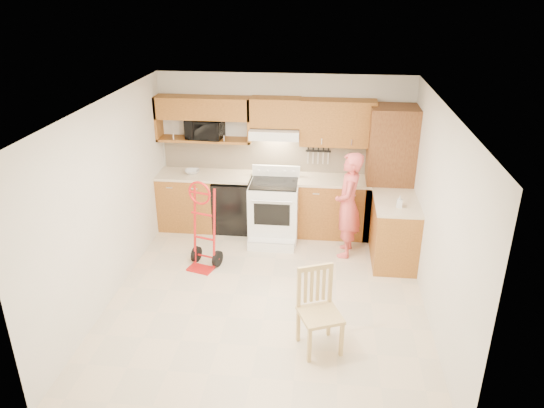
% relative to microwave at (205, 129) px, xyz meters
% --- Properties ---
extents(floor, '(4.00, 4.50, 0.02)m').
position_rel_microwave_xyz_m(floor, '(1.24, -2.08, -1.66)').
color(floor, beige).
rests_on(floor, ground).
extents(ceiling, '(4.00, 4.50, 0.02)m').
position_rel_microwave_xyz_m(ceiling, '(1.24, -2.08, 0.86)').
color(ceiling, white).
rests_on(ceiling, ground).
extents(wall_back, '(4.00, 0.02, 2.50)m').
position_rel_microwave_xyz_m(wall_back, '(1.24, 0.17, -0.40)').
color(wall_back, silver).
rests_on(wall_back, ground).
extents(wall_front, '(4.00, 0.02, 2.50)m').
position_rel_microwave_xyz_m(wall_front, '(1.24, -4.34, -0.40)').
color(wall_front, silver).
rests_on(wall_front, ground).
extents(wall_left, '(0.02, 4.50, 2.50)m').
position_rel_microwave_xyz_m(wall_left, '(-0.77, -2.08, -0.40)').
color(wall_left, silver).
rests_on(wall_left, ground).
extents(wall_right, '(0.02, 4.50, 2.50)m').
position_rel_microwave_xyz_m(wall_right, '(3.25, -2.08, -0.40)').
color(wall_right, silver).
rests_on(wall_right, ground).
extents(backsplash, '(3.92, 0.03, 0.55)m').
position_rel_microwave_xyz_m(backsplash, '(1.24, 0.15, -0.45)').
color(backsplash, beige).
rests_on(backsplash, wall_back).
extents(lower_cab_left, '(0.90, 0.60, 0.90)m').
position_rel_microwave_xyz_m(lower_cab_left, '(-0.31, -0.14, -1.20)').
color(lower_cab_left, '#A96624').
rests_on(lower_cab_left, ground).
extents(dishwasher, '(0.60, 0.60, 0.85)m').
position_rel_microwave_xyz_m(dishwasher, '(0.44, -0.14, -1.22)').
color(dishwasher, black).
rests_on(dishwasher, ground).
extents(lower_cab_right, '(1.14, 0.60, 0.90)m').
position_rel_microwave_xyz_m(lower_cab_right, '(2.07, -0.14, -1.20)').
color(lower_cab_right, '#A96624').
rests_on(lower_cab_right, ground).
extents(countertop_left, '(1.50, 0.63, 0.04)m').
position_rel_microwave_xyz_m(countertop_left, '(-0.01, -0.13, -0.73)').
color(countertop_left, beige).
rests_on(countertop_left, lower_cab_left).
extents(countertop_right, '(1.14, 0.63, 0.04)m').
position_rel_microwave_xyz_m(countertop_right, '(2.07, -0.13, -0.73)').
color(countertop_right, beige).
rests_on(countertop_right, lower_cab_right).
extents(cab_return_right, '(0.60, 1.00, 0.90)m').
position_rel_microwave_xyz_m(cab_return_right, '(2.94, -0.94, -1.20)').
color(cab_return_right, '#A96624').
rests_on(cab_return_right, ground).
extents(countertop_return, '(0.63, 1.00, 0.04)m').
position_rel_microwave_xyz_m(countertop_return, '(2.94, -0.94, -0.73)').
color(countertop_return, beige).
rests_on(countertop_return, cab_return_right).
extents(pantry_tall, '(0.70, 0.60, 2.10)m').
position_rel_microwave_xyz_m(pantry_tall, '(2.89, -0.14, -0.60)').
color(pantry_tall, brown).
rests_on(pantry_tall, ground).
extents(upper_cab_left, '(1.50, 0.33, 0.34)m').
position_rel_microwave_xyz_m(upper_cab_left, '(-0.01, 0.00, 0.33)').
color(upper_cab_left, '#A96624').
rests_on(upper_cab_left, wall_back).
extents(upper_shelf_mw, '(1.50, 0.33, 0.04)m').
position_rel_microwave_xyz_m(upper_shelf_mw, '(-0.01, 0.00, -0.18)').
color(upper_shelf_mw, '#A96624').
rests_on(upper_shelf_mw, wall_back).
extents(upper_cab_center, '(0.76, 0.33, 0.44)m').
position_rel_microwave_xyz_m(upper_cab_center, '(1.12, 0.00, 0.29)').
color(upper_cab_center, '#A96624').
rests_on(upper_cab_center, wall_back).
extents(upper_cab_right, '(1.14, 0.33, 0.70)m').
position_rel_microwave_xyz_m(upper_cab_right, '(2.07, 0.00, 0.15)').
color(upper_cab_right, '#A96624').
rests_on(upper_cab_right, wall_back).
extents(range_hood, '(0.76, 0.46, 0.14)m').
position_rel_microwave_xyz_m(range_hood, '(1.12, -0.06, -0.02)').
color(range_hood, white).
rests_on(range_hood, wall_back).
extents(knife_strip, '(0.40, 0.05, 0.29)m').
position_rel_microwave_xyz_m(knife_strip, '(1.79, 0.12, -0.41)').
color(knife_strip, black).
rests_on(knife_strip, backsplash).
extents(microwave, '(0.59, 0.43, 0.31)m').
position_rel_microwave_xyz_m(microwave, '(0.00, 0.00, 0.00)').
color(microwave, black).
rests_on(microwave, upper_shelf_mw).
extents(range, '(0.76, 0.99, 1.11)m').
position_rel_microwave_xyz_m(range, '(1.14, -0.46, -1.09)').
color(range, white).
rests_on(range, ground).
extents(person, '(0.44, 0.62, 1.59)m').
position_rel_microwave_xyz_m(person, '(2.26, -0.81, -0.85)').
color(person, '#E05656').
rests_on(person, ground).
extents(hand_truck, '(0.57, 0.54, 1.19)m').
position_rel_microwave_xyz_m(hand_truck, '(0.23, -1.43, -1.05)').
color(hand_truck, red).
rests_on(hand_truck, ground).
extents(dining_chair, '(0.57, 0.60, 0.95)m').
position_rel_microwave_xyz_m(dining_chair, '(1.93, -3.03, -1.17)').
color(dining_chair, '#DDB972').
rests_on(dining_chair, ground).
extents(soap_bottle, '(0.09, 0.09, 0.17)m').
position_rel_microwave_xyz_m(soap_bottle, '(2.94, -1.14, -0.62)').
color(soap_bottle, white).
rests_on(soap_bottle, countertop_return).
extents(bowl, '(0.28, 0.28, 0.06)m').
position_rel_microwave_xyz_m(bowl, '(-0.21, -0.14, -0.68)').
color(bowl, white).
rests_on(bowl, countertop_left).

